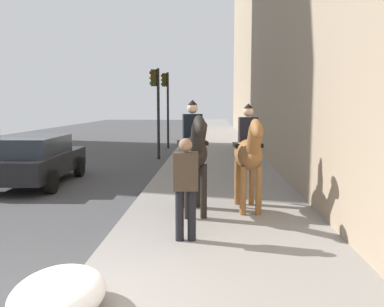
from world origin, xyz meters
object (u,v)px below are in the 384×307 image
at_px(car_near_lane, 36,159).
at_px(traffic_light_far_curb, 166,98).
at_px(mounted_horse_near, 193,150).
at_px(pedestrian_greeting, 186,182).
at_px(mounted_horse_far, 249,152).
at_px(traffic_light_near_curb, 156,99).

xyz_separation_m(car_near_lane, traffic_light_far_curb, (10.55, -2.74, 1.95)).
distance_m(mounted_horse_near, pedestrian_greeting, 1.75).
height_order(mounted_horse_near, mounted_horse_far, mounted_horse_near).
xyz_separation_m(mounted_horse_far, traffic_light_near_curb, (9.10, 3.14, 1.23)).
bearing_deg(mounted_horse_far, mounted_horse_near, -77.54).
bearing_deg(car_near_lane, pedestrian_greeting, -139.64).
bearing_deg(car_near_lane, traffic_light_far_curb, -16.44).
bearing_deg(traffic_light_far_curb, traffic_light_near_curb, -179.17).
bearing_deg(traffic_light_far_curb, car_near_lane, 165.42).
distance_m(pedestrian_greeting, traffic_light_near_curb, 11.41).
xyz_separation_m(mounted_horse_near, traffic_light_near_curb, (9.43, 1.99, 1.17)).
xyz_separation_m(car_near_lane, traffic_light_near_curb, (5.91, -2.81, 1.84)).
xyz_separation_m(pedestrian_greeting, car_near_lane, (5.23, 4.75, -0.33)).
distance_m(mounted_horse_near, car_near_lane, 5.99).
relative_size(car_near_lane, traffic_light_near_curb, 1.12).
distance_m(mounted_horse_near, mounted_horse_far, 1.20).
height_order(pedestrian_greeting, car_near_lane, pedestrian_greeting).
relative_size(mounted_horse_far, pedestrian_greeting, 1.33).
bearing_deg(traffic_light_near_curb, pedestrian_greeting, -170.13).
distance_m(mounted_horse_far, traffic_light_near_curb, 9.71).
relative_size(mounted_horse_near, mounted_horse_far, 1.03).
bearing_deg(car_near_lane, traffic_light_near_curb, -27.29).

